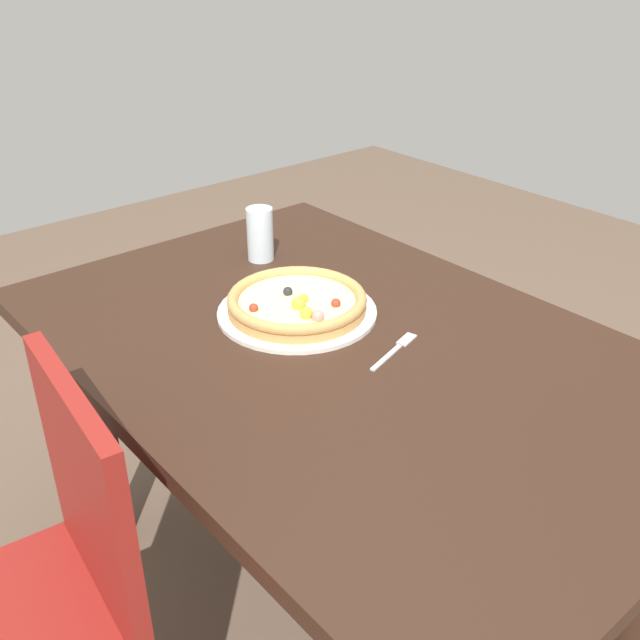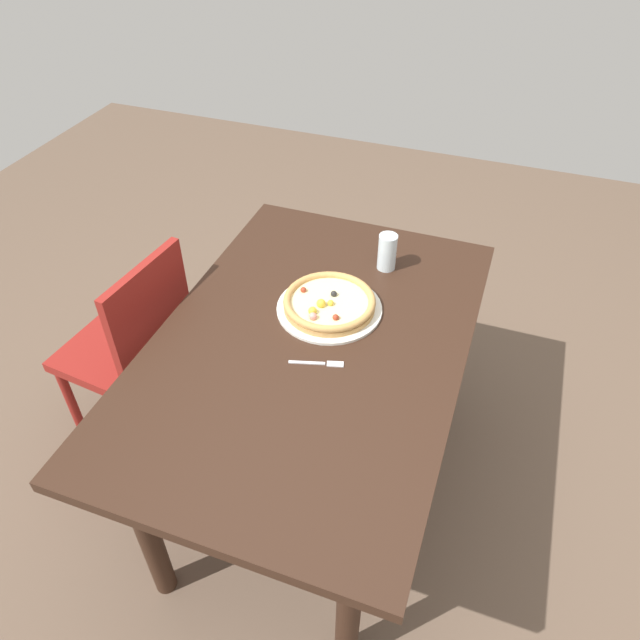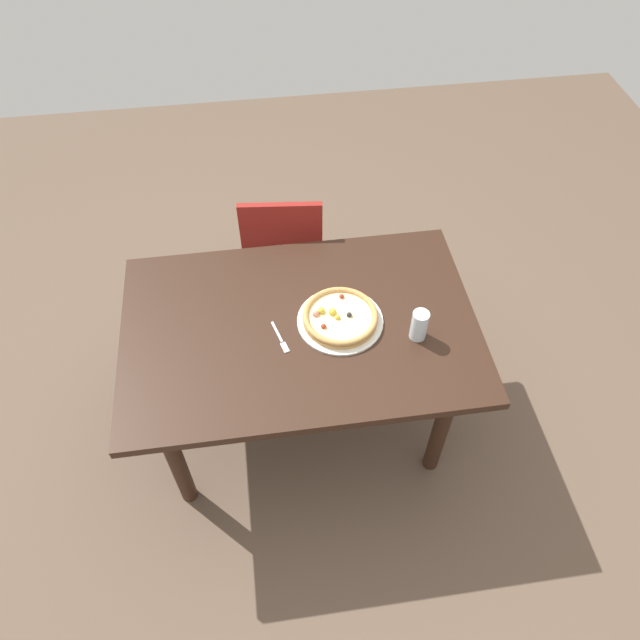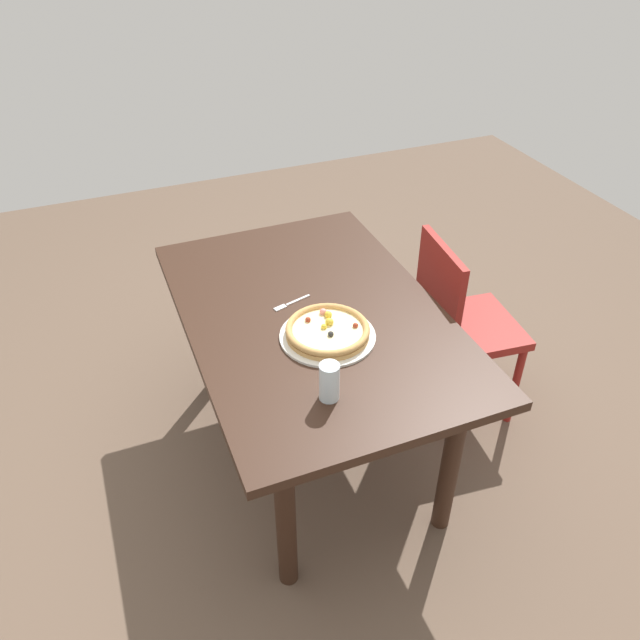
% 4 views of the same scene
% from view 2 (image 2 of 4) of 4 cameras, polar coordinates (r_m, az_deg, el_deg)
% --- Properties ---
extents(ground_plane, '(6.00, 6.00, 0.00)m').
position_cam_2_polar(ground_plane, '(2.42, -0.75, -14.91)').
color(ground_plane, brown).
extents(dining_table, '(1.43, 0.95, 0.74)m').
position_cam_2_polar(dining_table, '(1.92, -0.92, -4.12)').
color(dining_table, '#331E14').
rests_on(dining_table, ground).
extents(chair_near, '(0.44, 0.44, 0.90)m').
position_cam_2_polar(chair_near, '(2.29, -17.30, -2.49)').
color(chair_near, maroon).
rests_on(chair_near, ground).
extents(plate, '(0.35, 0.35, 0.01)m').
position_cam_2_polar(plate, '(1.96, 0.90, 1.13)').
color(plate, silver).
rests_on(plate, dining_table).
extents(pizza, '(0.30, 0.30, 0.05)m').
position_cam_2_polar(pizza, '(1.94, 0.89, 1.68)').
color(pizza, tan).
rests_on(pizza, plate).
extents(fork, '(0.06, 0.16, 0.00)m').
position_cam_2_polar(fork, '(1.78, 0.09, -4.18)').
color(fork, silver).
rests_on(fork, dining_table).
extents(drinking_glass, '(0.07, 0.07, 0.13)m').
position_cam_2_polar(drinking_glass, '(2.12, 6.45, 6.49)').
color(drinking_glass, silver).
rests_on(drinking_glass, dining_table).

